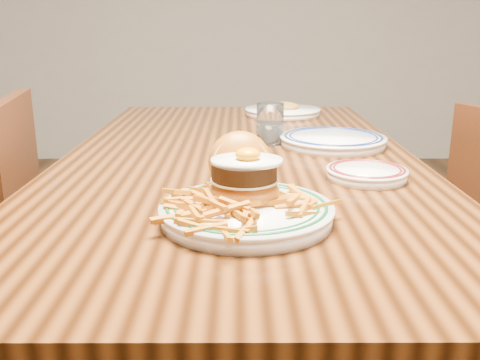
{
  "coord_description": "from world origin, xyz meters",
  "views": [
    {
      "loc": [
        -0.0,
        -1.27,
        1.05
      ],
      "look_at": [
        0.0,
        -0.44,
        0.81
      ],
      "focal_mm": 40.0,
      "sensor_mm": 36.0,
      "label": 1
    }
  ],
  "objects": [
    {
      "name": "table",
      "position": [
        0.0,
        0.0,
        0.66
      ],
      "size": [
        0.85,
        1.6,
        0.75
      ],
      "color": "black",
      "rests_on": "floor"
    },
    {
      "name": "main_plate",
      "position": [
        0.01,
        -0.44,
        0.79
      ],
      "size": [
        0.28,
        0.29,
        0.14
      ],
      "rotation": [
        0.0,
        0.0,
        0.1
      ],
      "color": "white",
      "rests_on": "table"
    },
    {
      "name": "side_plate",
      "position": [
        0.26,
        -0.21,
        0.76
      ],
      "size": [
        0.16,
        0.16,
        0.03
      ],
      "rotation": [
        0.0,
        0.0,
        0.08
      ],
      "color": "white",
      "rests_on": "table"
    },
    {
      "name": "rear_plate",
      "position": [
        0.24,
        0.1,
        0.77
      ],
      "size": [
        0.27,
        0.27,
        0.03
      ],
      "rotation": [
        0.0,
        0.0,
        -0.17
      ],
      "color": "white",
      "rests_on": "table"
    },
    {
      "name": "water_glass",
      "position": [
        0.08,
        0.13,
        0.8
      ],
      "size": [
        0.07,
        0.07,
        0.11
      ],
      "color": "white",
      "rests_on": "table"
    },
    {
      "name": "far_plate",
      "position": [
        0.15,
        0.6,
        0.77
      ],
      "size": [
        0.26,
        0.26,
        0.05
      ],
      "rotation": [
        0.0,
        0.0,
        -0.03
      ],
      "color": "white",
      "rests_on": "table"
    }
  ]
}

